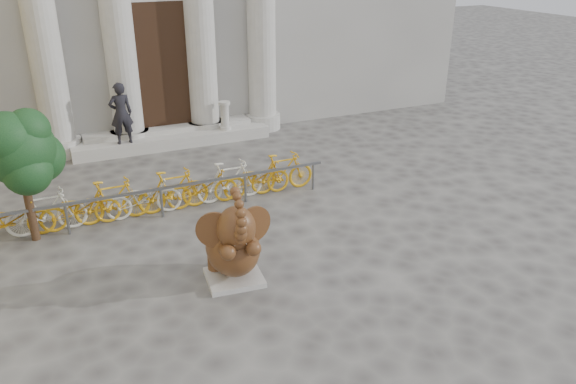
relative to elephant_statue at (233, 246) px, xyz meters
name	(u,v)px	position (x,y,z in m)	size (l,w,h in m)	color
ground	(304,306)	(0.82, -1.25, -0.73)	(80.00, 80.00, 0.00)	#474442
entrance_steps	(172,139)	(0.82, 8.15, -0.55)	(6.00, 1.20, 0.36)	#A8A59E
elephant_statue	(233,246)	(0.00, 0.00, 0.00)	(1.34, 1.53, 2.01)	#A8A59E
bike_rack	(158,193)	(-0.62, 3.44, -0.23)	(8.06, 0.53, 1.00)	slate
tree	(20,151)	(-3.26, 3.23, 1.24)	(1.63, 1.49, 2.83)	#332114
pedestrian	(121,113)	(-0.66, 7.80, 0.53)	(0.65, 0.43, 1.79)	black
balustrade_post	(225,117)	(2.46, 7.85, 0.04)	(0.36, 0.36, 0.89)	#A8A59E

